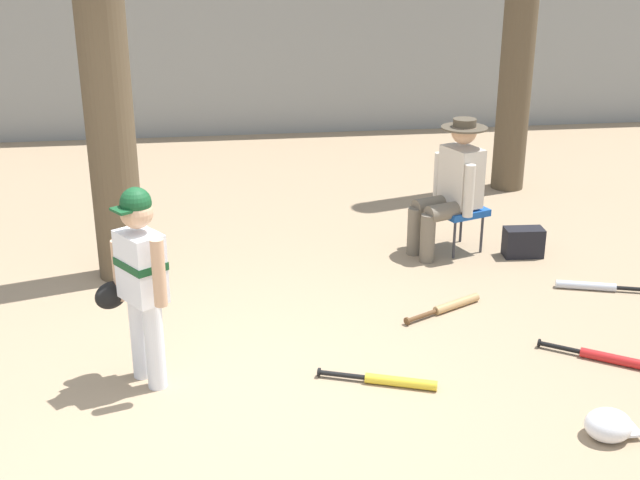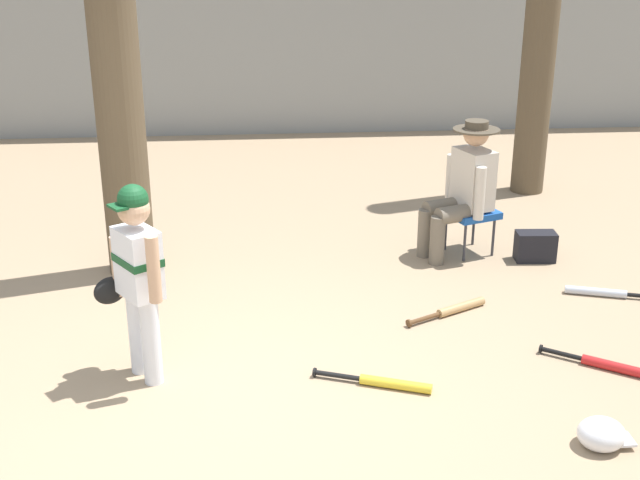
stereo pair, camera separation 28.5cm
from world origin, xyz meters
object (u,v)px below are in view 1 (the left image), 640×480
Objects in this scene: handbag_beside_stool at (523,242)px; bat_red_barrel at (604,357)px; bat_aluminum_silver at (594,286)px; tree_behind_spectator at (521,13)px; tree_near_player at (99,12)px; seated_spectator at (452,183)px; bat_yellow_trainer at (391,381)px; batting_helmet_white at (609,425)px; young_ballplayer at (139,275)px; folding_stool at (459,212)px; bat_wood_tan at (451,306)px.

bat_red_barrel is at bearing -94.23° from handbag_beside_stool.
tree_behind_spectator is at bearing 84.62° from bat_aluminum_silver.
seated_spectator is at bearing 2.80° from tree_near_player.
bat_yellow_trainer is 0.97× the size of bat_aluminum_silver.
batting_helmet_white is at bearing -102.94° from tree_behind_spectator.
young_ballplayer is at bearing -80.35° from tree_near_player.
seated_spectator is at bearing -159.83° from folding_stool.
tree_near_player reaches higher than handbag_beside_stool.
folding_stool is at bearing 63.84° from bat_yellow_trainer.
bat_red_barrel is at bearing -100.32° from tree_behind_spectator.
tree_near_player is 3.44m from folding_stool.
bat_aluminum_silver is (0.84, -1.00, -0.33)m from folding_stool.
bat_aluminum_silver is at bearing -46.24° from seated_spectator.
tree_behind_spectator is 2.49m from seated_spectator.
folding_stool is 0.29m from seated_spectator.
batting_helmet_white is (2.95, -2.78, -2.06)m from tree_near_player.
seated_spectator is 1.61× the size of bat_yellow_trainer.
tree_near_player reaches higher than bat_aluminum_silver.
tree_behind_spectator reaches higher than young_ballplayer.
bat_red_barrel is (0.48, -2.08, -0.61)m from seated_spectator.
tree_behind_spectator is at bearing 25.62° from tree_near_player.
bat_yellow_trainer is (-1.62, -2.00, -0.10)m from handbag_beside_stool.
folding_stool is at bearing -121.91° from tree_behind_spectator.
bat_red_barrel is 0.92× the size of bat_wood_tan.
tree_behind_spectator is at bearing 79.68° from bat_red_barrel.
folding_stool is 1.51× the size of handbag_beside_stool.
handbag_beside_stool is at bearing 50.92° from bat_yellow_trainer.
young_ballplayer reaches higher than handbag_beside_stool.
tree_behind_spectator reaches higher than folding_stool.
folding_stool is at bearing 157.02° from handbag_beside_stool.
bat_aluminum_silver is 1.24× the size of bat_red_barrel.
seated_spectator reaches higher than folding_stool.
bat_yellow_trainer is 1.49m from bat_red_barrel.
seated_spectator is at bearing -123.52° from tree_behind_spectator.
young_ballplayer is 1.70× the size of bat_aluminum_silver.
batting_helmet_white is at bearing -100.73° from handbag_beside_stool.
seated_spectator is 2.22m from bat_red_barrel.
bat_wood_tan is at bearing 18.67° from young_ballplayer.
bat_red_barrel and bat_wood_tan have the same top height.
folding_stool is 0.69× the size of bat_yellow_trainer.
tree_near_player is 4.01m from handbag_beside_stool.
bat_aluminum_silver is (3.77, -0.83, -2.11)m from tree_near_player.
bat_red_barrel is at bearing -2.99° from young_ballplayer.
batting_helmet_white is (2.65, -1.00, -0.66)m from young_ballplayer.
folding_stool is 0.67× the size of bat_aluminum_silver.
seated_spectator reaches higher than bat_yellow_trainer.
bat_red_barrel is (0.39, -2.11, -0.33)m from folding_stool.
tree_near_player reaches higher than folding_stool.
young_ballplayer is 3.66m from handbag_beside_stool.
bat_aluminum_silver is at bearing 32.31° from bat_yellow_trainer.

